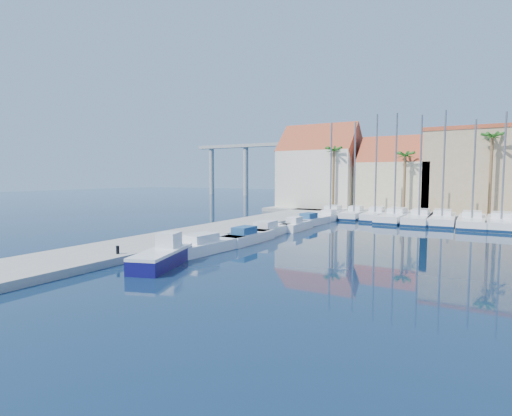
{
  "coord_description": "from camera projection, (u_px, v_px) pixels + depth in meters",
  "views": [
    {
      "loc": [
        13.92,
        -14.67,
        5.63
      ],
      "look_at": [
        -2.3,
        13.05,
        3.0
      ],
      "focal_mm": 28.0,
      "sensor_mm": 36.0,
      "label": 1
    }
  ],
  "objects": [
    {
      "name": "fishing_boat",
      "position": [
        163.0,
        256.0,
        24.8
      ],
      "size": [
        3.54,
        5.91,
        1.96
      ],
      "rotation": [
        0.0,
        0.0,
        0.32
      ],
      "color": "#100D4E",
      "rests_on": "ground"
    },
    {
      "name": "building_1",
      "position": [
        397.0,
        178.0,
        59.08
      ],
      "size": [
        10.3,
        8.0,
        11.0
      ],
      "color": "#C4B58A",
      "rests_on": "shore_north"
    },
    {
      "name": "sailboat_6",
      "position": [
        472.0,
        221.0,
        44.38
      ],
      "size": [
        2.97,
        10.56,
        11.66
      ],
      "rotation": [
        0.0,
        0.0,
        0.02
      ],
      "color": "white",
      "rests_on": "ground"
    },
    {
      "name": "motorboat_west_4",
      "position": [
        311.0,
        220.0,
        45.42
      ],
      "size": [
        2.34,
        5.93,
        1.4
      ],
      "rotation": [
        0.0,
        0.0,
        -0.09
      ],
      "color": "white",
      "rests_on": "ground"
    },
    {
      "name": "sailboat_4",
      "position": [
        419.0,
        218.0,
        47.16
      ],
      "size": [
        2.75,
        10.1,
        12.56
      ],
      "rotation": [
        0.0,
        0.0,
        0.01
      ],
      "color": "white",
      "rests_on": "ground"
    },
    {
      "name": "sailboat_0",
      "position": [
        331.0,
        213.0,
        53.0
      ],
      "size": [
        3.25,
        9.77,
        12.42
      ],
      "rotation": [
        0.0,
        0.0,
        0.07
      ],
      "color": "white",
      "rests_on": "ground"
    },
    {
      "name": "palm_0",
      "position": [
        334.0,
        152.0,
        58.49
      ],
      "size": [
        2.6,
        2.6,
        10.15
      ],
      "color": "brown",
      "rests_on": "shore_north"
    },
    {
      "name": "building_2",
      "position": [
        482.0,
        171.0,
        54.32
      ],
      "size": [
        14.2,
        10.2,
        11.5
      ],
      "color": "tan",
      "rests_on": "shore_north"
    },
    {
      "name": "sailboat_7",
      "position": [
        501.0,
        222.0,
        43.13
      ],
      "size": [
        3.02,
        10.72,
        12.29
      ],
      "rotation": [
        0.0,
        0.0,
        -0.02
      ],
      "color": "white",
      "rests_on": "ground"
    },
    {
      "name": "motorboat_west_5",
      "position": [
        330.0,
        216.0,
        49.99
      ],
      "size": [
        1.9,
        5.58,
        1.4
      ],
      "rotation": [
        0.0,
        0.0,
        -0.02
      ],
      "color": "white",
      "rests_on": "ground"
    },
    {
      "name": "motorboat_west_2",
      "position": [
        268.0,
        230.0,
        37.61
      ],
      "size": [
        2.51,
        6.62,
        1.4
      ],
      "rotation": [
        0.0,
        0.0,
        0.07
      ],
      "color": "white",
      "rests_on": "ground"
    },
    {
      "name": "ground",
      "position": [
        165.0,
        287.0,
        20.09
      ],
      "size": [
        260.0,
        260.0,
        0.0
      ],
      "primitive_type": "plane",
      "color": "black",
      "rests_on": "ground"
    },
    {
      "name": "sailboat_5",
      "position": [
        442.0,
        219.0,
        46.45
      ],
      "size": [
        3.23,
        10.54,
        12.99
      ],
      "rotation": [
        0.0,
        0.0,
        0.05
      ],
      "color": "white",
      "rests_on": "ground"
    },
    {
      "name": "sailboat_1",
      "position": [
        355.0,
        214.0,
        52.41
      ],
      "size": [
        2.62,
        8.39,
        12.47
      ],
      "rotation": [
        0.0,
        0.0,
        0.05
      ],
      "color": "white",
      "rests_on": "ground"
    },
    {
      "name": "motorboat_west_1",
      "position": [
        247.0,
        236.0,
        33.49
      ],
      "size": [
        1.97,
        5.89,
        1.4
      ],
      "rotation": [
        0.0,
        0.0,
        -0.02
      ],
      "color": "white",
      "rests_on": "ground"
    },
    {
      "name": "palm_2",
      "position": [
        492.0,
        139.0,
        48.35
      ],
      "size": [
        2.6,
        2.6,
        11.15
      ],
      "color": "brown",
      "rests_on": "shore_north"
    },
    {
      "name": "motorboat_west_0",
      "position": [
        206.0,
        245.0,
        29.49
      ],
      "size": [
        2.79,
        7.06,
        1.4
      ],
      "rotation": [
        0.0,
        0.0,
        -0.09
      ],
      "color": "white",
      "rests_on": "ground"
    },
    {
      "name": "viaduct",
      "position": [
        267.0,
        159.0,
        109.46
      ],
      "size": [
        48.0,
        2.2,
        14.45
      ],
      "color": "#9E9E99",
      "rests_on": "ground"
    },
    {
      "name": "motorboat_west_3",
      "position": [
        296.0,
        225.0,
        41.15
      ],
      "size": [
        1.67,
        5.05,
        1.4
      ],
      "rotation": [
        0.0,
        0.0,
        0.01
      ],
      "color": "white",
      "rests_on": "ground"
    },
    {
      "name": "quay_west",
      "position": [
        195.0,
        235.0,
        36.21
      ],
      "size": [
        6.0,
        77.0,
        0.5
      ],
      "primitive_type": "cube",
      "color": "gray",
      "rests_on": "ground"
    },
    {
      "name": "shore_north",
      "position": [
        456.0,
        214.0,
        56.32
      ],
      "size": [
        54.0,
        16.0,
        0.5
      ],
      "primitive_type": "cube",
      "color": "gray",
      "rests_on": "ground"
    },
    {
      "name": "sailboat_3",
      "position": [
        395.0,
        216.0,
        49.08
      ],
      "size": [
        3.07,
        10.49,
        13.07
      ],
      "rotation": [
        0.0,
        0.0,
        -0.03
      ],
      "color": "white",
      "rests_on": "ground"
    },
    {
      "name": "bollard",
      "position": [
        118.0,
        250.0,
        26.07
      ],
      "size": [
        0.22,
        0.22,
        0.55
      ],
      "primitive_type": "cylinder",
      "color": "black",
      "rests_on": "quay_west"
    },
    {
      "name": "palm_1",
      "position": [
        405.0,
        157.0,
        53.54
      ],
      "size": [
        2.6,
        2.6,
        9.15
      ],
      "color": "brown",
      "rests_on": "shore_north"
    },
    {
      "name": "building_0",
      "position": [
        320.0,
        170.0,
        65.02
      ],
      "size": [
        12.3,
        9.0,
        13.5
      ],
      "color": "beige",
      "rests_on": "shore_north"
    },
    {
      "name": "sailboat_2",
      "position": [
        376.0,
        215.0,
        50.92
      ],
      "size": [
        2.74,
        8.81,
        13.22
      ],
      "rotation": [
        0.0,
        0.0,
        0.05
      ],
      "color": "white",
      "rests_on": "ground"
    }
  ]
}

